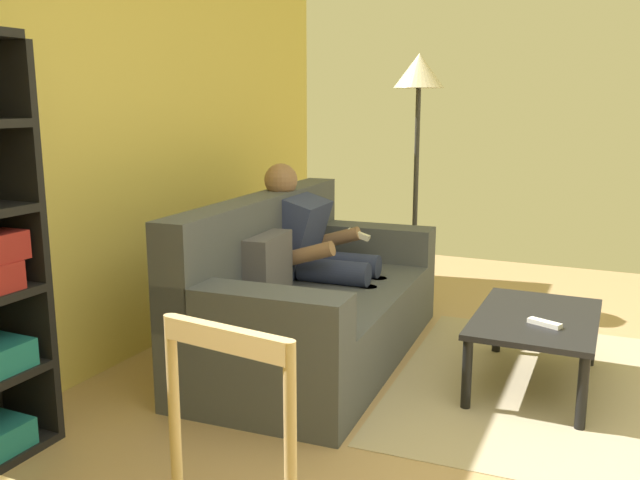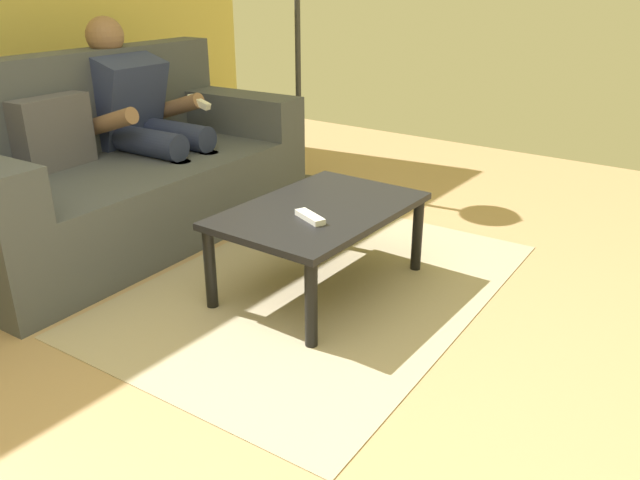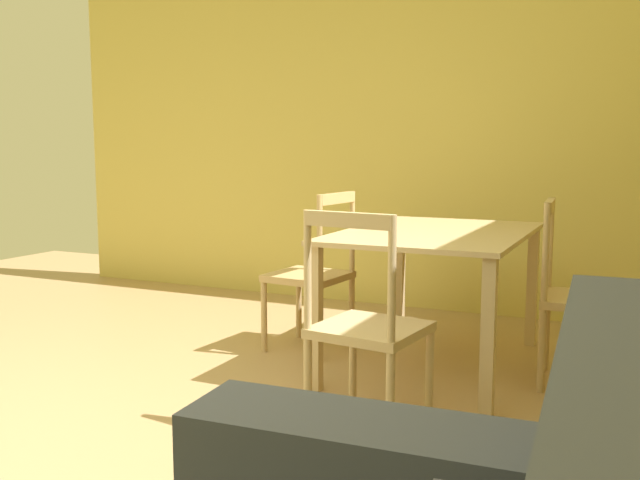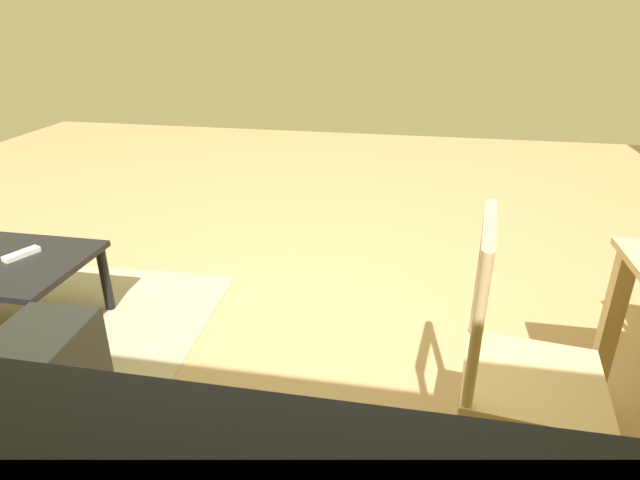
% 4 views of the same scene
% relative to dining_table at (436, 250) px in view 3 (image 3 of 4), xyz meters
% --- Properties ---
extents(wall_side, '(0.12, 5.37, 2.64)m').
position_rel_dining_table_xyz_m(wall_side, '(-1.39, -0.92, 0.67)').
color(wall_side, '#D2BE5D').
rests_on(wall_side, ground_plane).
extents(dining_table, '(1.39, 0.94, 0.75)m').
position_rel_dining_table_xyz_m(dining_table, '(0.00, 0.00, 0.00)').
color(dining_table, '#D1B27F').
rests_on(dining_table, ground_plane).
extents(dining_chair_near_wall, '(0.45, 0.45, 0.94)m').
position_rel_dining_table_xyz_m(dining_chair_near_wall, '(0.00, 0.74, -0.20)').
color(dining_chair_near_wall, tan).
rests_on(dining_chair_near_wall, ground_plane).
extents(dining_chair_facing_couch, '(0.47, 0.47, 0.95)m').
position_rel_dining_table_xyz_m(dining_chair_facing_couch, '(1.03, -0.00, -0.19)').
color(dining_chair_facing_couch, '#D1B27F').
rests_on(dining_chair_facing_couch, ground_plane).
extents(dining_chair_by_doorway, '(0.46, 0.46, 0.94)m').
position_rel_dining_table_xyz_m(dining_chair_by_doorway, '(0.00, -0.74, -0.20)').
color(dining_chair_by_doorway, tan).
rests_on(dining_chair_by_doorway, ground_plane).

